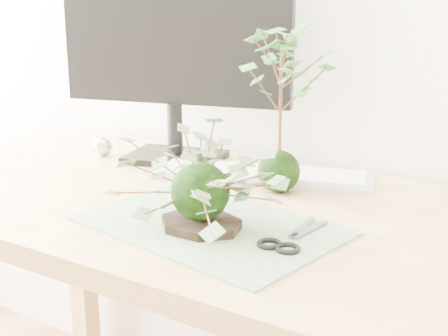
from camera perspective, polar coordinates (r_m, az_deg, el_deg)
The scene contains 9 objects.
desk at distance 1.21m, azimuth 1.50°, elevation -7.52°, with size 1.60×0.70×0.74m.
cutting_mat at distance 1.08m, azimuth -1.31°, elevation -5.27°, with size 0.43×0.29×0.00m, color #608F5F.
stone_dish at distance 1.06m, azimuth -2.14°, elevation -5.13°, with size 0.15×0.15×0.01m, color black.
ivy_kokedama at distance 1.02m, azimuth -2.20°, elevation 0.30°, with size 0.35×0.35×0.20m.
maple_kokedama at distance 1.21m, azimuth 5.27°, elevation 9.12°, with size 0.21×0.21×0.36m.
keyboard at distance 1.35m, azimuth 3.49°, elevation -0.62°, with size 0.49×0.28×0.02m.
monitor at distance 1.47m, azimuth -4.47°, elevation 11.54°, with size 0.55×0.21×0.49m.
foil_ball at distance 1.57m, azimuth -10.99°, elevation 1.99°, with size 0.05×0.05×0.05m, color white.
scissors at distance 1.00m, azimuth 5.63°, elevation -6.74°, with size 0.07×0.17×0.01m.
Camera 1 is at (0.55, 0.28, 1.12)m, focal length 50.00 mm.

